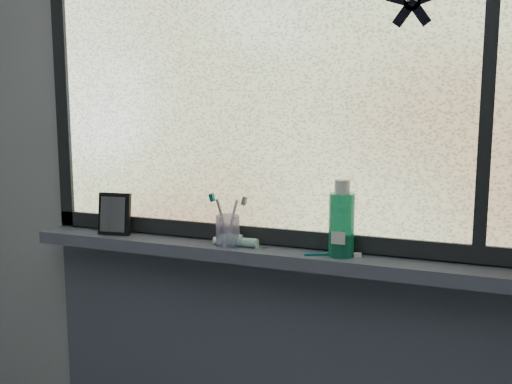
{
  "coord_description": "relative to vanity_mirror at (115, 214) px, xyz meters",
  "views": [
    {
      "loc": [
        0.6,
        -0.34,
        1.44
      ],
      "look_at": [
        0.04,
        1.05,
        1.22
      ],
      "focal_mm": 40.0,
      "sensor_mm": 36.0,
      "label": 1
    }
  ],
  "objects": [
    {
      "name": "window_pane",
      "position": [
        0.54,
        0.06,
        0.44
      ],
      "size": [
        1.5,
        0.01,
        1.0
      ],
      "primitive_type": "cube",
      "color": "silver",
      "rests_on": "wall_back"
    },
    {
      "name": "toothpaste_tube",
      "position": [
        0.45,
        -0.0,
        -0.05
      ],
      "size": [
        0.21,
        0.06,
        0.04
      ],
      "primitive_type": null,
      "rotation": [
        0.0,
        0.0,
        0.11
      ],
      "color": "white",
      "rests_on": "windowsill"
    },
    {
      "name": "starfish_sticker",
      "position": [
        0.94,
        0.05,
        0.63
      ],
      "size": [
        0.15,
        0.02,
        0.15
      ],
      "primitive_type": null,
      "color": "black",
      "rests_on": "window_pane"
    },
    {
      "name": "windowsill",
      "position": [
        0.54,
        0.01,
        -0.09
      ],
      "size": [
        1.62,
        0.14,
        0.04
      ],
      "primitive_type": "cube",
      "color": "#484F61",
      "rests_on": "wall_back"
    },
    {
      "name": "toothbrush_cup",
      "position": [
        0.42,
        -0.01,
        -0.02
      ],
      "size": [
        0.07,
        0.07,
        0.1
      ],
      "primitive_type": "cylinder",
      "rotation": [
        0.0,
        0.0,
        0.01
      ],
      "color": "#AFA4D9",
      "rests_on": "windowsill"
    },
    {
      "name": "toothbrush_lying",
      "position": [
        0.74,
        0.0,
        -0.06
      ],
      "size": [
        0.17,
        0.09,
        0.01
      ],
      "primitive_type": null,
      "rotation": [
        0.0,
        0.0,
        0.43
      ],
      "color": "#0B6166",
      "rests_on": "windowsill"
    },
    {
      "name": "frame_mullion",
      "position": [
        1.14,
        0.06,
        0.44
      ],
      "size": [
        0.03,
        0.03,
        1.0
      ],
      "primitive_type": "cube",
      "color": "black",
      "rests_on": "wall_back"
    },
    {
      "name": "vanity_mirror",
      "position": [
        0.0,
        0.0,
        0.0
      ],
      "size": [
        0.12,
        0.07,
        0.14
      ],
      "primitive_type": "cube",
      "rotation": [
        0.0,
        0.0,
        0.13
      ],
      "color": "black",
      "rests_on": "windowsill"
    },
    {
      "name": "frame_bottom",
      "position": [
        0.54,
        0.06,
        -0.04
      ],
      "size": [
        1.6,
        0.03,
        0.05
      ],
      "primitive_type": "cube",
      "color": "black",
      "rests_on": "windowsill"
    },
    {
      "name": "frame_left",
      "position": [
        -0.24,
        0.06,
        0.44
      ],
      "size": [
        0.05,
        0.03,
        1.1
      ],
      "primitive_type": "cube",
      "color": "black",
      "rests_on": "wall_back"
    },
    {
      "name": "mouthwash_bottle",
      "position": [
        0.77,
        0.01,
        0.04
      ],
      "size": [
        0.09,
        0.09,
        0.18
      ],
      "primitive_type": "cylinder",
      "rotation": [
        0.0,
        0.0,
        0.35
      ],
      "color": "#1C9269",
      "rests_on": "windowsill"
    },
    {
      "name": "wall_back",
      "position": [
        0.54,
        0.08,
        0.16
      ],
      "size": [
        3.0,
        0.01,
        2.5
      ],
      "primitive_type": "cube",
      "color": "#9EA3A8",
      "rests_on": "ground"
    }
  ]
}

